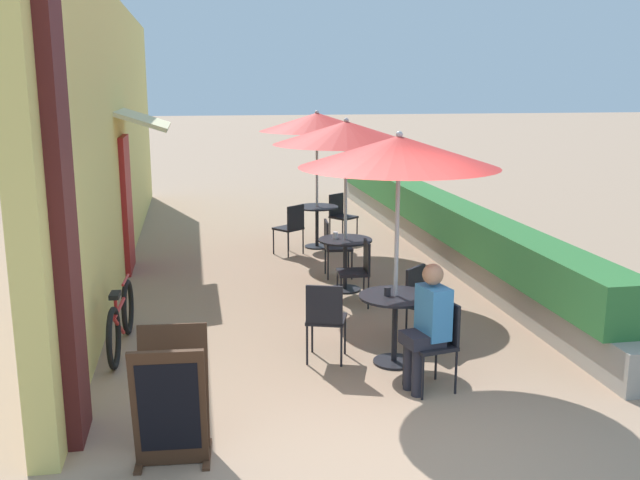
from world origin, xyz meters
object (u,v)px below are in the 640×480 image
at_px(cafe_chair_mid_left, 333,244).
at_px(cafe_chair_far_left, 341,213).
at_px(patio_table_near, 395,315).
at_px(patio_umbrella_far, 317,122).
at_px(patio_umbrella_near, 399,152).
at_px(patio_table_mid, 345,254).
at_px(seated_patron_near_back, 428,322).
at_px(cafe_chair_near_left, 423,299).
at_px(cafe_chair_mid_right, 359,268).
at_px(bicycle_leaning, 121,320).
at_px(cafe_chair_near_back, 438,338).
at_px(menu_board, 172,399).
at_px(coffee_cup_near, 387,291).
at_px(cafe_chair_far_right, 291,225).
at_px(coffee_cup_mid, 335,235).
at_px(patio_table_far, 317,218).
at_px(patio_umbrella_mid, 346,133).
at_px(cafe_chair_near_right, 326,315).

distance_m(cafe_chair_mid_left, cafe_chair_far_left, 2.59).
height_order(patio_table_near, patio_umbrella_far, patio_umbrella_far).
height_order(patio_umbrella_near, patio_table_mid, patio_umbrella_near).
distance_m(patio_table_near, patio_table_mid, 2.74).
bearing_deg(patio_table_mid, seated_patron_near_back, -89.00).
relative_size(patio_table_near, patio_umbrella_near, 0.31).
height_order(patio_umbrella_far, cafe_chair_far_left, patio_umbrella_far).
bearing_deg(cafe_chair_near_left, patio_table_mid, -120.96).
bearing_deg(cafe_chair_mid_right, bicycle_leaning, 114.83).
xyz_separation_m(cafe_chair_mid_left, cafe_chair_mid_right, (0.05, -1.45, 0.00)).
bearing_deg(seated_patron_near_back, cafe_chair_near_back, -90.00).
bearing_deg(cafe_chair_near_back, menu_board, 97.84).
xyz_separation_m(cafe_chair_near_left, coffee_cup_near, (-0.57, -0.53, 0.27)).
height_order(cafe_chair_near_left, menu_board, menu_board).
height_order(cafe_chair_near_back, cafe_chair_far_right, same).
bearing_deg(coffee_cup_mid, cafe_chair_mid_right, -79.45).
xyz_separation_m(patio_table_near, patio_umbrella_near, (0.00, 0.00, 1.69)).
bearing_deg(bicycle_leaning, coffee_cup_near, -14.82).
height_order(cafe_chair_near_back, bicycle_leaning, cafe_chair_near_back).
distance_m(patio_table_far, patio_umbrella_far, 1.69).
relative_size(patio_umbrella_far, bicycle_leaning, 1.42).
bearing_deg(cafe_chair_near_back, cafe_chair_near_left, -23.94).
bearing_deg(patio_table_near, cafe_chair_mid_right, 87.70).
bearing_deg(patio_umbrella_far, cafe_chair_near_back, -89.09).
distance_m(coffee_cup_near, cafe_chair_mid_right, 2.03).
bearing_deg(patio_table_far, coffee_cup_near, -92.21).
height_order(patio_table_near, bicycle_leaning, patio_table_near).
height_order(patio_table_mid, patio_table_far, same).
relative_size(seated_patron_near_back, patio_table_far, 1.64).
distance_m(cafe_chair_near_back, seated_patron_near_back, 0.20).
bearing_deg(patio_umbrella_near, patio_table_mid, 88.85).
bearing_deg(patio_umbrella_mid, cafe_chair_near_left, -78.95).
relative_size(patio_umbrella_near, cafe_chair_far_left, 2.79).
bearing_deg(cafe_chair_mid_left, coffee_cup_near, 2.13).
distance_m(patio_umbrella_near, patio_umbrella_mid, 2.74).
height_order(cafe_chair_near_left, seated_patron_near_back, seated_patron_near_back).
relative_size(patio_umbrella_near, cafe_chair_near_back, 2.79).
bearing_deg(coffee_cup_mid, cafe_chair_near_right, -103.44).
distance_m(cafe_chair_mid_right, coffee_cup_mid, 0.87).
distance_m(patio_table_far, bicycle_leaning, 5.47).
relative_size(patio_table_near, cafe_chair_far_left, 0.87).
distance_m(coffee_cup_mid, patio_umbrella_far, 3.02).
bearing_deg(cafe_chair_near_left, cafe_chair_mid_right, -116.71).
relative_size(patio_table_near, patio_umbrella_mid, 0.31).
height_order(cafe_chair_near_back, cafe_chair_far_left, same).
relative_size(cafe_chair_near_back, cafe_chair_mid_right, 1.00).
distance_m(cafe_chair_near_right, cafe_chair_mid_right, 2.02).
xyz_separation_m(patio_table_near, cafe_chair_near_back, (0.22, -0.69, -0.02)).
xyz_separation_m(patio_table_mid, bicycle_leaning, (-2.91, -1.84, -0.19)).
distance_m(patio_table_near, coffee_cup_near, 0.27).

